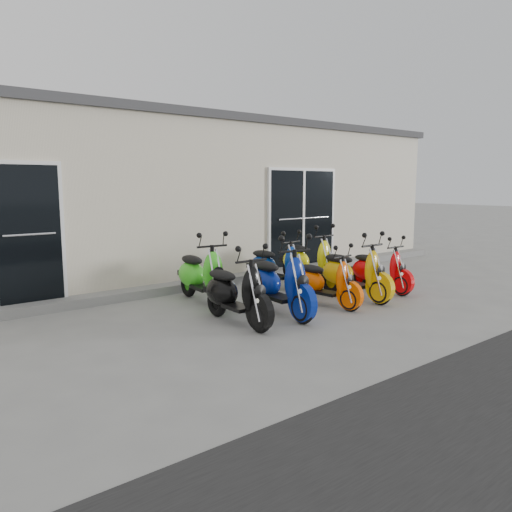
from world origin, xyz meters
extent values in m
plane|color=gray|center=(0.00, 0.00, 0.00)|extent=(80.00, 80.00, 0.00)
cube|color=beige|center=(0.00, 5.20, 1.60)|extent=(14.00, 6.00, 3.20)
cube|color=#3F3F42|center=(0.00, 5.20, 3.28)|extent=(14.20, 6.20, 0.16)
cube|color=gray|center=(0.00, 2.02, 0.07)|extent=(14.00, 0.40, 0.15)
cube|color=black|center=(-3.20, 2.17, 1.26)|extent=(1.07, 0.08, 2.22)
cube|color=black|center=(2.60, 2.17, 1.26)|extent=(2.02, 0.08, 2.22)
camera|label=1|loc=(-5.24, -5.92, 1.96)|focal=35.00mm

